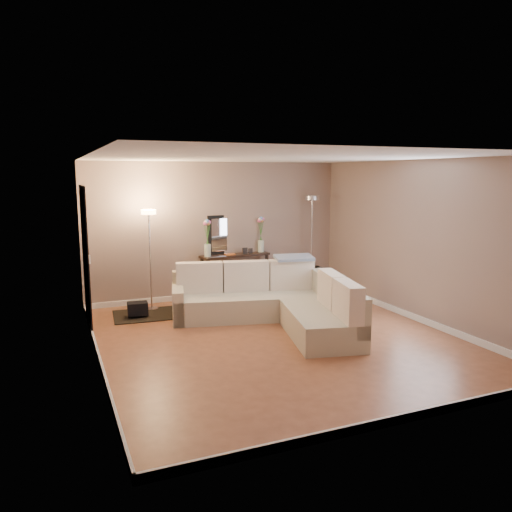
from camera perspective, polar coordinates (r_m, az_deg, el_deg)
name	(u,v)px	position (r m, az deg, el deg)	size (l,w,h in m)	color
floor	(277,339)	(7.38, 2.42, -9.44)	(5.00, 5.50, 0.01)	#9D5939
ceiling	(278,157)	(6.99, 2.57, 11.27)	(5.00, 5.50, 0.01)	white
wall_back	(217,230)	(9.62, -4.50, 2.93)	(5.00, 0.02, 2.60)	gray
wall_front	(406,293)	(4.76, 16.75, -4.04)	(5.00, 0.02, 2.60)	gray
wall_left	(92,262)	(6.43, -18.22, -0.70)	(0.02, 5.50, 2.60)	gray
wall_right	(419,241)	(8.43, 18.14, 1.59)	(0.02, 5.50, 2.60)	gray
baseboard_back	(218,294)	(9.81, -4.36, -4.36)	(5.00, 0.03, 0.10)	white
baseboard_front	(398,419)	(5.20, 15.89, -17.52)	(5.00, 0.03, 0.10)	white
baseboard_left	(99,359)	(6.75, -17.45, -11.19)	(0.03, 5.50, 0.10)	white
baseboard_right	(414,317)	(8.66, 17.60, -6.63)	(0.03, 5.50, 0.10)	white
doorway	(86,257)	(8.14, -18.89, -0.14)	(0.02, 1.20, 2.20)	black
switch_plate	(90,259)	(7.29, -18.48, -0.38)	(0.02, 0.08, 0.12)	white
sectional_sofa	(275,302)	(8.05, 2.21, -5.28)	(2.72, 3.00, 0.91)	beige
throw_blanket	(294,258)	(8.63, 4.36, -0.18)	(0.65, 0.38, 0.05)	#7F8CA4
console_table	(231,273)	(9.67, -2.85, -1.97)	(1.40, 0.54, 0.84)	black
leaning_mirror	(231,234)	(9.74, -2.90, 2.52)	(0.97, 0.16, 0.76)	black
table_decor	(236,254)	(9.60, -2.33, 0.29)	(0.59, 0.15, 0.14)	orange
flower_vase_left	(207,241)	(9.35, -5.58, 1.68)	(0.16, 0.14, 0.72)	silver
flower_vase_right	(261,237)	(9.88, 0.56, 2.13)	(0.16, 0.14, 0.72)	silver
floor_lamp_lit	(150,240)	(8.83, -12.07, 1.83)	(0.27, 0.27, 1.77)	silver
floor_lamp_unlit	(312,224)	(10.08, 6.40, 3.62)	(0.28, 0.28, 1.95)	silver
charcoal_rug	(149,315)	(8.74, -12.19, -6.56)	(1.15, 0.86, 0.02)	black
black_bag	(138,308)	(8.58, -13.38, -5.85)	(0.33, 0.23, 0.21)	black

